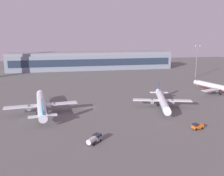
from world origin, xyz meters
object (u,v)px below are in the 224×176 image
(fuel_truck, at_px, (94,139))
(baggage_tractor, at_px, (197,126))
(airplane_far_stand, at_px, (41,105))
(airplane_mid_apron, at_px, (220,88))
(apron_light_central, at_px, (197,59))
(airplane_near_gate, at_px, (162,100))

(fuel_truck, bearing_deg, baggage_tractor, 46.61)
(airplane_far_stand, distance_m, fuel_truck, 38.96)
(baggage_tractor, bearing_deg, airplane_mid_apron, -51.94)
(airplane_mid_apron, bearing_deg, apron_light_central, 57.66)
(apron_light_central, bearing_deg, airplane_near_gate, -128.87)
(airplane_far_stand, relative_size, apron_light_central, 1.59)
(baggage_tractor, relative_size, fuel_truck, 0.72)
(airplane_mid_apron, bearing_deg, airplane_near_gate, -175.34)
(airplane_mid_apron, height_order, baggage_tractor, airplane_mid_apron)
(airplane_far_stand, relative_size, baggage_tractor, 8.96)
(airplane_near_gate, distance_m, baggage_tractor, 27.85)
(fuel_truck, bearing_deg, airplane_mid_apron, 72.78)
(airplane_far_stand, bearing_deg, fuel_truck, -67.08)
(baggage_tractor, relative_size, apron_light_central, 0.18)
(airplane_near_gate, height_order, apron_light_central, apron_light_central)
(airplane_near_gate, bearing_deg, apron_light_central, -113.66)
(airplane_far_stand, height_order, airplane_near_gate, airplane_far_stand)
(airplane_near_gate, xyz_separation_m, fuel_truck, (-35.74, -31.93, -2.05))
(baggage_tractor, bearing_deg, fuel_truck, 85.58)
(airplane_far_stand, xyz_separation_m, airplane_near_gate, (54.99, -1.85, -0.43))
(airplane_mid_apron, relative_size, apron_light_central, 1.42)
(fuel_truck, distance_m, apron_light_central, 135.68)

